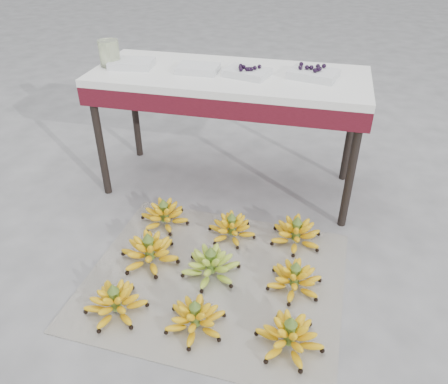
% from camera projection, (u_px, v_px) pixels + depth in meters
% --- Properties ---
extents(ground, '(60.00, 60.00, 0.00)m').
position_uv_depth(ground, '(212.00, 288.00, 2.14)').
color(ground, slate).
rests_on(ground, ground).
extents(newspaper_mat, '(1.29, 1.10, 0.01)m').
position_uv_depth(newspaper_mat, '(215.00, 279.00, 2.19)').
color(newspaper_mat, silver).
rests_on(newspaper_mat, ground).
extents(bunch_front_left, '(0.29, 0.29, 0.17)m').
position_uv_depth(bunch_front_left, '(116.00, 302.00, 1.97)').
color(bunch_front_left, yellow).
rests_on(bunch_front_left, newspaper_mat).
extents(bunch_front_center, '(0.31, 0.31, 0.17)m').
position_uv_depth(bunch_front_center, '(195.00, 318.00, 1.90)').
color(bunch_front_center, yellow).
rests_on(bunch_front_center, newspaper_mat).
extents(bunch_front_right, '(0.35, 0.35, 0.18)m').
position_uv_depth(bunch_front_right, '(289.00, 336.00, 1.82)').
color(bunch_front_right, yellow).
rests_on(bunch_front_right, newspaper_mat).
extents(bunch_mid_left, '(0.38, 0.38, 0.19)m').
position_uv_depth(bunch_mid_left, '(150.00, 252.00, 2.26)').
color(bunch_mid_left, yellow).
rests_on(bunch_mid_left, newspaper_mat).
extents(bunch_mid_center, '(0.34, 0.34, 0.18)m').
position_uv_depth(bunch_mid_center, '(211.00, 265.00, 2.18)').
color(bunch_mid_center, '#89B633').
rests_on(bunch_mid_center, newspaper_mat).
extents(bunch_mid_right, '(0.35, 0.35, 0.17)m').
position_uv_depth(bunch_mid_right, '(295.00, 279.00, 2.10)').
color(bunch_mid_right, yellow).
rests_on(bunch_mid_right, newspaper_mat).
extents(bunch_back_left, '(0.28, 0.28, 0.17)m').
position_uv_depth(bunch_back_left, '(164.00, 215.00, 2.53)').
color(bunch_back_left, yellow).
rests_on(bunch_back_left, newspaper_mat).
extents(bunch_back_center, '(0.35, 0.35, 0.16)m').
position_uv_depth(bunch_back_center, '(232.00, 228.00, 2.44)').
color(bunch_back_center, yellow).
rests_on(bunch_back_center, newspaper_mat).
extents(bunch_back_right, '(0.37, 0.37, 0.18)m').
position_uv_depth(bunch_back_right, '(296.00, 233.00, 2.39)').
color(bunch_back_right, yellow).
rests_on(bunch_back_right, newspaper_mat).
extents(vendor_table, '(1.59, 0.64, 0.76)m').
position_uv_depth(vendor_table, '(229.00, 87.00, 2.55)').
color(vendor_table, black).
rests_on(vendor_table, ground).
extents(tray_far_left, '(0.27, 0.21, 0.04)m').
position_uv_depth(tray_far_left, '(132.00, 64.00, 2.58)').
color(tray_far_left, silver).
rests_on(tray_far_left, vendor_table).
extents(tray_left, '(0.24, 0.17, 0.04)m').
position_uv_depth(tray_left, '(198.00, 69.00, 2.51)').
color(tray_left, silver).
rests_on(tray_left, vendor_table).
extents(tray_right, '(0.28, 0.23, 0.06)m').
position_uv_depth(tray_right, '(247.00, 72.00, 2.45)').
color(tray_right, silver).
rests_on(tray_right, vendor_table).
extents(tray_far_right, '(0.30, 0.24, 0.07)m').
position_uv_depth(tray_far_right, '(313.00, 74.00, 2.42)').
color(tray_far_right, silver).
rests_on(tray_far_right, vendor_table).
extents(glass_jar, '(0.13, 0.13, 0.15)m').
position_uv_depth(glass_jar, '(109.00, 53.00, 2.57)').
color(glass_jar, '#DFEDBD').
rests_on(glass_jar, vendor_table).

